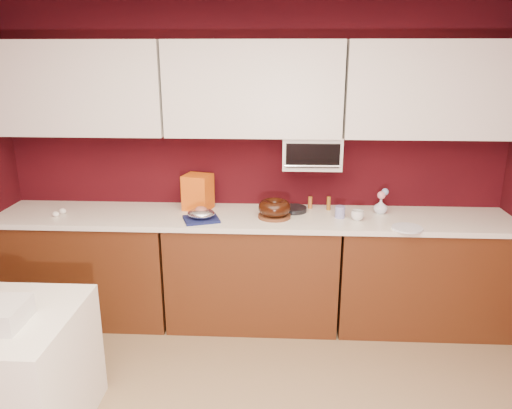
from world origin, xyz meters
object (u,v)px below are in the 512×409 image
Objects in this scene: bundt_cake at (274,208)px; foil_ham_nest at (201,213)px; coffee_mug at (357,214)px; toaster_oven at (312,152)px; blue_jar at (340,212)px; flower_vase at (381,205)px; pandoro_box at (198,192)px.

foil_ham_nest is at bearing -169.91° from bundt_cake.
toaster_oven is at bearing 145.57° from coffee_mug.
blue_jar is at bearing 2.82° from bundt_cake.
coffee_mug is 0.71× the size of flower_vase.
flower_vase is (0.33, 0.12, 0.02)m from blue_jar.
foil_ham_nest is at bearing -169.86° from flower_vase.
toaster_oven is at bearing 140.35° from blue_jar.
toaster_oven is 2.20× the size of foil_ham_nest.
toaster_oven reaches higher than foil_ham_nest.
blue_jar is at bearing 156.63° from coffee_mug.
bundt_cake reaches higher than foil_ham_nest.
pandoro_box reaches higher than coffee_mug.
foil_ham_nest is at bearing -159.83° from toaster_oven.
bundt_cake is 2.70× the size of coffee_mug.
flower_vase is at bearing 41.02° from coffee_mug.
toaster_oven reaches higher than flower_vase.
foil_ham_nest is 0.31m from pandoro_box.
pandoro_box reaches higher than flower_vase.
pandoro_box reaches higher than blue_jar.
flower_vase reaches higher than blue_jar.
toaster_oven reaches higher than bundt_cake.
pandoro_box reaches higher than foil_ham_nest.
toaster_oven is 1.82× the size of bundt_cake.
pandoro_box is 3.08× the size of coffee_mug.
pandoro_box is 3.11× the size of blue_jar.
bundt_cake is 1.21× the size of foil_ham_nest.
toaster_oven is 0.98m from foil_ham_nest.
blue_jar is 0.35m from flower_vase.
coffee_mug is at bearing -138.98° from flower_vase.
flower_vase is at bearing 10.17° from bundt_cake.
coffee_mug is 0.14m from blue_jar.
bundt_cake is 0.50m from blue_jar.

